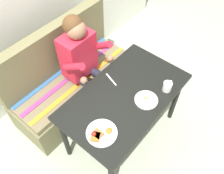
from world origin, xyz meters
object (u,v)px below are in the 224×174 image
object	(u,v)px
coffee_mug	(167,86)
fork	(111,80)
couch	(71,82)
table	(125,100)
plate_eggs	(146,100)
plate_breakfast	(101,133)
person	(83,59)

from	to	relation	value
coffee_mug	fork	bearing A→B (deg)	116.61
couch	fork	world-z (taller)	couch
fork	table	bearing A→B (deg)	-87.84
table	plate_eggs	world-z (taller)	plate_eggs
table	couch	world-z (taller)	couch
table	coffee_mug	distance (m)	0.41
couch	plate_breakfast	bearing A→B (deg)	-116.59
person	fork	distance (m)	0.38
plate_eggs	coffee_mug	bearing A→B (deg)	-18.49
plate_eggs	fork	distance (m)	0.39
plate_eggs	table	bearing A→B (deg)	110.86
table	person	size ratio (longest dim) A/B	0.99
table	plate_eggs	bearing A→B (deg)	-69.14
fork	person	bearing A→B (deg)	104.46
table	person	bearing A→B (deg)	82.55
couch	person	world-z (taller)	person
table	plate_eggs	size ratio (longest dim) A/B	5.85
plate_breakfast	fork	world-z (taller)	plate_breakfast
coffee_mug	table	bearing A→B (deg)	138.51
coffee_mug	plate_eggs	bearing A→B (deg)	161.51
couch	fork	size ratio (longest dim) A/B	8.47
plate_breakfast	fork	xyz separation A→B (m)	(0.49, 0.30, -0.01)
table	coffee_mug	bearing A→B (deg)	-41.49
table	couch	distance (m)	0.83
table	fork	xyz separation A→B (m)	(0.06, 0.21, 0.08)
plate_eggs	fork	xyz separation A→B (m)	(-0.01, 0.39, -0.01)
table	coffee_mug	xyz separation A→B (m)	(0.29, -0.25, 0.13)
couch	coffee_mug	bearing A→B (deg)	-74.21
plate_eggs	fork	bearing A→B (deg)	91.83
coffee_mug	fork	distance (m)	0.52
couch	plate_eggs	size ratio (longest dim) A/B	7.02
table	plate_eggs	distance (m)	0.21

